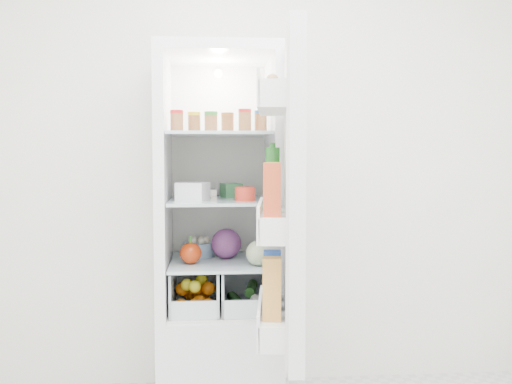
{
  "coord_description": "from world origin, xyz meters",
  "views": [
    {
      "loc": [
        -0.24,
        -1.66,
        1.28
      ],
      "look_at": [
        -0.03,
        0.95,
        1.11
      ],
      "focal_mm": 40.0,
      "sensor_mm": 36.0,
      "label": 1
    }
  ],
  "objects": [
    {
      "name": "room_walls",
      "position": [
        0.0,
        0.0,
        1.59
      ],
      "size": [
        3.02,
        3.02,
        2.61
      ],
      "color": "white",
      "rests_on": "ground"
    },
    {
      "name": "refrigerator",
      "position": [
        -0.2,
        1.25,
        0.67
      ],
      "size": [
        0.6,
        0.6,
        1.8
      ],
      "color": "white",
      "rests_on": "ground"
    },
    {
      "name": "shelf_low",
      "position": [
        -0.2,
        1.19,
        0.74
      ],
      "size": [
        0.49,
        0.53,
        0.01
      ],
      "primitive_type": "cube",
      "color": "silver",
      "rests_on": "refrigerator"
    },
    {
      "name": "shelf_mid",
      "position": [
        -0.2,
        1.19,
        1.05
      ],
      "size": [
        0.49,
        0.53,
        0.02
      ],
      "primitive_type": "cube",
      "color": "silver",
      "rests_on": "refrigerator"
    },
    {
      "name": "shelf_top",
      "position": [
        -0.2,
        1.19,
        1.38
      ],
      "size": [
        0.49,
        0.53,
        0.02
      ],
      "primitive_type": "cube",
      "color": "silver",
      "rests_on": "refrigerator"
    },
    {
      "name": "crisper_left",
      "position": [
        -0.32,
        1.19,
        0.61
      ],
      "size": [
        0.23,
        0.46,
        0.22
      ],
      "primitive_type": null,
      "color": "silver",
      "rests_on": "refrigerator"
    },
    {
      "name": "crisper_right",
      "position": [
        -0.08,
        1.19,
        0.61
      ],
      "size": [
        0.23,
        0.46,
        0.22
      ],
      "primitive_type": null,
      "color": "silver",
      "rests_on": "refrigerator"
    },
    {
      "name": "condiment_jars",
      "position": [
        -0.2,
        1.07,
        1.43
      ],
      "size": [
        0.46,
        0.16,
        0.08
      ],
      "color": "#B21919",
      "rests_on": "shelf_top"
    },
    {
      "name": "squeeze_bottle",
      "position": [
        0.01,
        1.25,
        1.48
      ],
      "size": [
        0.06,
        0.06,
        0.18
      ],
      "primitive_type": "cylinder",
      "rotation": [
        0.0,
        0.0,
        0.17
      ],
      "color": "silver",
      "rests_on": "shelf_top"
    },
    {
      "name": "tub_white",
      "position": [
        -0.33,
        1.12,
        1.1
      ],
      "size": [
        0.17,
        0.17,
        0.09
      ],
      "primitive_type": "cube",
      "rotation": [
        0.0,
        0.0,
        -0.31
      ],
      "color": "white",
      "rests_on": "shelf_mid"
    },
    {
      "name": "tin_red",
      "position": [
        -0.08,
        1.08,
        1.09
      ],
      "size": [
        0.13,
        0.13,
        0.07
      ],
      "primitive_type": "cylinder",
      "rotation": [
        0.0,
        0.0,
        0.41
      ],
      "color": "red",
      "rests_on": "shelf_mid"
    },
    {
      "name": "foil_tray",
      "position": [
        -0.29,
        1.37,
        1.08
      ],
      "size": [
        0.16,
        0.13,
        0.04
      ],
      "primitive_type": "cube",
      "rotation": [
        0.0,
        0.0,
        0.09
      ],
      "color": "silver",
      "rests_on": "shelf_mid"
    },
    {
      "name": "tub_green",
      "position": [
        -0.14,
        1.3,
        1.09
      ],
      "size": [
        0.12,
        0.14,
        0.07
      ],
      "primitive_type": "cube",
      "rotation": [
        0.0,
        0.0,
        0.25
      ],
      "color": "#3A814C",
      "rests_on": "shelf_mid"
    },
    {
      "name": "red_cabbage",
      "position": [
        -0.17,
        1.23,
        0.82
      ],
      "size": [
        0.15,
        0.15,
        0.15
      ],
      "primitive_type": "sphere",
      "color": "#4A1C52",
      "rests_on": "shelf_low"
    },
    {
      "name": "bell_pepper",
      "position": [
        -0.34,
        1.1,
        0.8
      ],
      "size": [
        0.11,
        0.11,
        0.11
      ],
      "primitive_type": "sphere",
      "color": "#BF310B",
      "rests_on": "shelf_low"
    },
    {
      "name": "mushroom_bowl",
      "position": [
        -0.31,
        1.31,
        0.78
      ],
      "size": [
        0.16,
        0.16,
        0.07
      ],
      "primitive_type": "cylinder",
      "rotation": [
        0.0,
        0.0,
        -0.02
      ],
      "color": "#88AACB",
      "rests_on": "shelf_low"
    },
    {
      "name": "salad_bag",
      "position": [
        -0.02,
        1.04,
        0.81
      ],
      "size": [
        0.12,
        0.12,
        0.12
      ],
      "primitive_type": "sphere",
      "color": "#A9B98B",
      "rests_on": "shelf_low"
    },
    {
      "name": "citrus_pile",
      "position": [
        -0.32,
        1.16,
        0.58
      ],
      "size": [
        0.2,
        0.31,
        0.16
      ],
      "color": "orange",
      "rests_on": "refrigerator"
    },
    {
      "name": "veg_pile",
      "position": [
        -0.07,
        1.18,
        0.56
      ],
      "size": [
        0.16,
        0.3,
        0.1
      ],
      "color": "#1F4B19",
      "rests_on": "refrigerator"
    },
    {
      "name": "fridge_door",
      "position": [
        0.07,
        0.61,
        1.09
      ],
      "size": [
        0.23,
        0.6,
        1.3
      ],
      "rotation": [
        0.0,
        0.0,
        1.46
      ],
      "color": "white",
      "rests_on": "refrigerator"
    }
  ]
}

